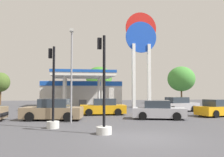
% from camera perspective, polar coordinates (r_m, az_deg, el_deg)
% --- Properties ---
extents(ground_plane, '(90.00, 90.00, 0.00)m').
position_cam_1_polar(ground_plane, '(10.83, 7.68, -14.42)').
color(ground_plane, '#47474C').
rests_on(ground_plane, ground).
extents(gas_station, '(11.16, 12.19, 4.47)m').
position_cam_1_polar(gas_station, '(33.20, -7.57, -3.25)').
color(gas_station, beige).
rests_on(gas_station, ground).
extents(station_pole_sign, '(4.20, 0.56, 12.77)m').
position_cam_1_polar(station_pole_sign, '(31.28, 7.26, 7.97)').
color(station_pole_sign, white).
rests_on(station_pole_sign, ground).
extents(car_0, '(4.14, 1.96, 1.46)m').
position_cam_1_polar(car_0, '(20.87, -2.26, -7.20)').
color(car_0, black).
rests_on(car_0, ground).
extents(car_1, '(4.45, 2.50, 1.50)m').
position_cam_1_polar(car_1, '(25.28, 16.11, -6.34)').
color(car_1, black).
rests_on(car_1, ground).
extents(car_3, '(4.26, 2.72, 1.42)m').
position_cam_1_polar(car_3, '(18.05, 11.50, -7.82)').
color(car_3, black).
rests_on(car_3, ground).
extents(car_4, '(4.28, 2.60, 1.43)m').
position_cam_1_polar(car_4, '(21.67, 24.97, -6.79)').
color(car_4, black).
rests_on(car_4, ground).
extents(car_5, '(4.62, 2.57, 1.56)m').
position_cam_1_polar(car_5, '(17.63, -14.54, -7.68)').
color(car_5, black).
rests_on(car_5, ground).
extents(traffic_signal_0, '(0.77, 0.77, 4.93)m').
position_cam_1_polar(traffic_signal_0, '(11.46, -2.12, -7.38)').
color(traffic_signal_0, silver).
rests_on(traffic_signal_0, ground).
extents(traffic_signal_1, '(0.71, 0.71, 4.72)m').
position_cam_1_polar(traffic_signal_1, '(13.68, -14.52, -6.66)').
color(traffic_signal_1, silver).
rests_on(traffic_signal_1, ground).
extents(tree_0, '(2.85, 2.85, 5.06)m').
position_cam_1_polar(tree_0, '(39.56, -26.03, -0.85)').
color(tree_0, brown).
rests_on(tree_0, ground).
extents(tree_1, '(4.22, 4.22, 6.13)m').
position_cam_1_polar(tree_1, '(37.33, -3.26, 0.14)').
color(tree_1, brown).
rests_on(tree_1, ground).
extents(tree_2, '(4.70, 4.70, 6.46)m').
position_cam_1_polar(tree_2, '(41.66, 16.85, -0.09)').
color(tree_2, brown).
rests_on(tree_2, ground).
extents(corner_streetlamp, '(0.24, 1.48, 6.12)m').
position_cam_1_polar(corner_streetlamp, '(15.58, -10.06, 2.83)').
color(corner_streetlamp, gray).
rests_on(corner_streetlamp, ground).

